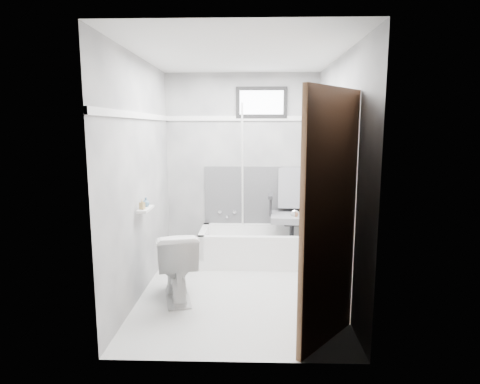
{
  "coord_description": "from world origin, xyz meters",
  "views": [
    {
      "loc": [
        0.13,
        -4.01,
        1.71
      ],
      "look_at": [
        0.0,
        0.35,
        1.0
      ],
      "focal_mm": 30.0,
      "sensor_mm": 36.0,
      "label": 1
    }
  ],
  "objects_px": {
    "door": "(374,230)",
    "toilet": "(176,265)",
    "bathtub": "(259,246)",
    "soap_bottle_b": "(146,202)",
    "soap_bottle_a": "(142,204)",
    "office_chair": "(292,211)"
  },
  "relations": [
    {
      "from": "bathtub",
      "to": "soap_bottle_a",
      "type": "distance_m",
      "value": 1.79
    },
    {
      "from": "bathtub",
      "to": "soap_bottle_a",
      "type": "relative_size",
      "value": 15.19
    },
    {
      "from": "office_chair",
      "to": "toilet",
      "type": "relative_size",
      "value": 1.52
    },
    {
      "from": "soap_bottle_b",
      "to": "office_chair",
      "type": "bearing_deg",
      "value": 33.07
    },
    {
      "from": "bathtub",
      "to": "toilet",
      "type": "height_order",
      "value": "toilet"
    },
    {
      "from": "bathtub",
      "to": "office_chair",
      "type": "xyz_separation_m",
      "value": [
        0.41,
        0.04,
        0.45
      ]
    },
    {
      "from": "office_chair",
      "to": "soap_bottle_b",
      "type": "xyz_separation_m",
      "value": [
        -1.58,
        -1.03,
        0.3
      ]
    },
    {
      "from": "office_chair",
      "to": "soap_bottle_b",
      "type": "bearing_deg",
      "value": -142.44
    },
    {
      "from": "bathtub",
      "to": "soap_bottle_b",
      "type": "bearing_deg",
      "value": -139.77
    },
    {
      "from": "door",
      "to": "toilet",
      "type": "bearing_deg",
      "value": 146.14
    },
    {
      "from": "toilet",
      "to": "soap_bottle_b",
      "type": "xyz_separation_m",
      "value": [
        -0.32,
        0.15,
        0.61
      ]
    },
    {
      "from": "bathtub",
      "to": "door",
      "type": "bearing_deg",
      "value": -71.25
    },
    {
      "from": "bathtub",
      "to": "soap_bottle_b",
      "type": "xyz_separation_m",
      "value": [
        -1.17,
        -0.99,
        0.75
      ]
    },
    {
      "from": "office_chair",
      "to": "toilet",
      "type": "distance_m",
      "value": 1.75
    },
    {
      "from": "bathtub",
      "to": "soap_bottle_a",
      "type": "xyz_separation_m",
      "value": [
        -1.17,
        -1.13,
        0.76
      ]
    },
    {
      "from": "soap_bottle_b",
      "to": "door",
      "type": "bearing_deg",
      "value": -32.44
    },
    {
      "from": "bathtub",
      "to": "office_chair",
      "type": "height_order",
      "value": "office_chair"
    },
    {
      "from": "soap_bottle_a",
      "to": "soap_bottle_b",
      "type": "bearing_deg",
      "value": 90.0
    },
    {
      "from": "soap_bottle_a",
      "to": "door",
      "type": "bearing_deg",
      "value": -29.36
    },
    {
      "from": "soap_bottle_a",
      "to": "toilet",
      "type": "bearing_deg",
      "value": -1.21
    },
    {
      "from": "office_chair",
      "to": "soap_bottle_a",
      "type": "bearing_deg",
      "value": -139.02
    },
    {
      "from": "bathtub",
      "to": "soap_bottle_b",
      "type": "distance_m",
      "value": 1.71
    }
  ]
}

